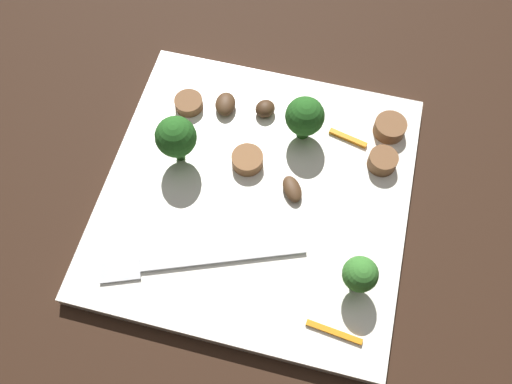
% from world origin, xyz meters
% --- Properties ---
extents(ground_plane, '(1.40, 1.40, 0.00)m').
position_xyz_m(ground_plane, '(0.00, 0.00, 0.00)').
color(ground_plane, black).
extents(plate, '(0.28, 0.28, 0.01)m').
position_xyz_m(plate, '(0.00, 0.00, 0.01)').
color(plate, white).
rests_on(plate, ground_plane).
extents(fork, '(0.17, 0.08, 0.00)m').
position_xyz_m(fork, '(0.04, 0.08, 0.02)').
color(fork, silver).
rests_on(fork, plate).
extents(broccoli_floret_0, '(0.03, 0.03, 0.04)m').
position_xyz_m(broccoli_floret_0, '(-0.10, 0.07, 0.04)').
color(broccoli_floret_0, '#408630').
rests_on(broccoli_floret_0, plate).
extents(broccoli_floret_1, '(0.04, 0.04, 0.05)m').
position_xyz_m(broccoli_floret_1, '(-0.03, -0.07, 0.04)').
color(broccoli_floret_1, '#296420').
rests_on(broccoli_floret_1, plate).
extents(broccoli_floret_2, '(0.04, 0.04, 0.06)m').
position_xyz_m(broccoli_floret_2, '(0.08, -0.02, 0.05)').
color(broccoli_floret_2, '#296420').
rests_on(broccoli_floret_2, plate).
extents(sausage_slice_0, '(0.04, 0.04, 0.01)m').
position_xyz_m(sausage_slice_0, '(0.02, -0.03, 0.02)').
color(sausage_slice_0, brown).
rests_on(sausage_slice_0, plate).
extents(sausage_slice_1, '(0.04, 0.04, 0.01)m').
position_xyz_m(sausage_slice_1, '(0.09, -0.08, 0.02)').
color(sausage_slice_1, brown).
rests_on(sausage_slice_1, plate).
extents(sausage_slice_2, '(0.03, 0.03, 0.01)m').
position_xyz_m(sausage_slice_2, '(-0.11, -0.06, 0.02)').
color(sausage_slice_2, brown).
rests_on(sausage_slice_2, plate).
extents(sausage_slice_3, '(0.04, 0.04, 0.01)m').
position_xyz_m(sausage_slice_3, '(-0.11, -0.10, 0.02)').
color(sausage_slice_3, brown).
rests_on(sausage_slice_3, plate).
extents(mushroom_0, '(0.03, 0.03, 0.01)m').
position_xyz_m(mushroom_0, '(0.01, -0.09, 0.02)').
color(mushroom_0, '#422B19').
rests_on(mushroom_0, plate).
extents(mushroom_1, '(0.03, 0.03, 0.01)m').
position_xyz_m(mushroom_1, '(-0.03, -0.01, 0.02)').
color(mushroom_1, '#4C331E').
rests_on(mushroom_1, plate).
extents(mushroom_2, '(0.02, 0.03, 0.01)m').
position_xyz_m(mushroom_2, '(0.05, -0.08, 0.02)').
color(mushroom_2, '#4C331E').
rests_on(mushroom_2, plate).
extents(pepper_strip_0, '(0.05, 0.01, 0.00)m').
position_xyz_m(pepper_strip_0, '(-0.09, 0.11, 0.02)').
color(pepper_strip_0, orange).
rests_on(pepper_strip_0, plate).
extents(pepper_strip_1, '(0.04, 0.01, 0.00)m').
position_xyz_m(pepper_strip_1, '(-0.07, -0.08, 0.02)').
color(pepper_strip_1, orange).
rests_on(pepper_strip_1, plate).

